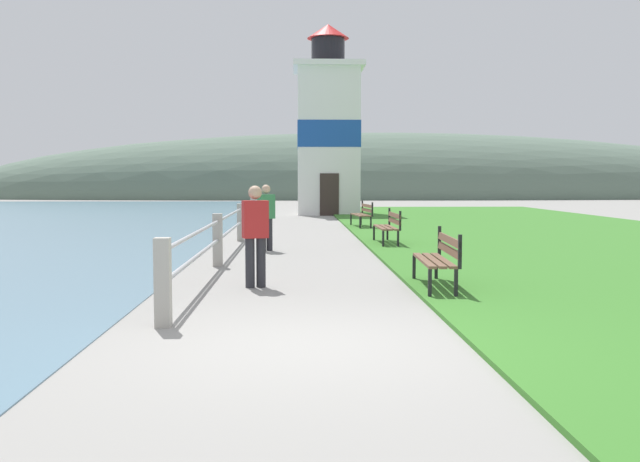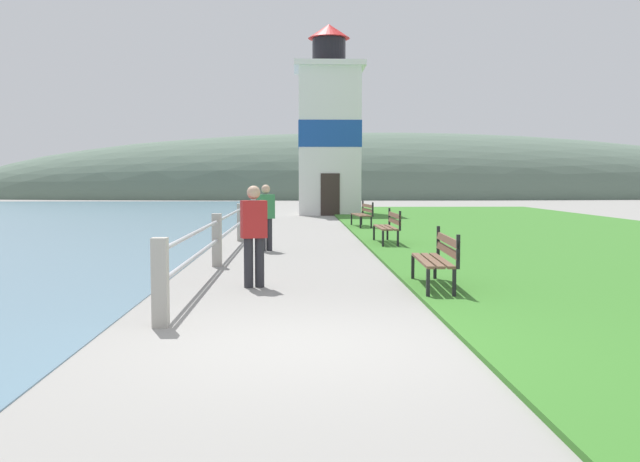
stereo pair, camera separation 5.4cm
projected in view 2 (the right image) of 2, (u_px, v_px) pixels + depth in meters
The scene contains 10 objects.
ground_plane at pixel (300, 346), 7.35m from camera, with size 160.00×160.00×0.00m, color gray.
grass_verge at pixel (550, 235), 21.79m from camera, with size 12.00×42.76×0.06m.
seawall_railing at pixel (240, 219), 19.83m from camera, with size 0.18×23.41×1.04m.
park_bench_near at pixel (438, 256), 10.97m from camera, with size 0.55×1.89×0.94m.
park_bench_midway at pixel (389, 225), 18.49m from camera, with size 0.49×1.95×0.94m.
park_bench_far at pixel (364, 213), 25.02m from camera, with size 0.64×1.96×0.94m.
lighthouse at pixel (329, 131), 34.91m from camera, with size 3.40×3.40×9.24m.
person_strolling at pixel (254, 232), 11.27m from camera, with size 0.44×0.31×1.62m.
person_by_railing at pixel (266, 215), 17.05m from camera, with size 0.44×0.38×1.59m.
distant_hillside at pixel (384, 198), 65.92m from camera, with size 80.00×16.00×12.00m.
Camera 2 is at (-0.02, -7.25, 1.72)m, focal length 40.00 mm.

